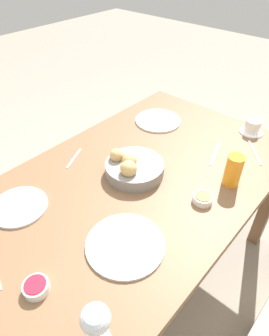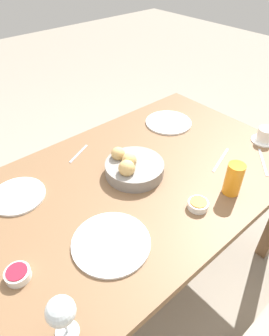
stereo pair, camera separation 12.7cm
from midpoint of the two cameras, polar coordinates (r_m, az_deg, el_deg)
ground_plane at (r=1.84m, az=1.68°, el=-20.14°), size 10.00×10.00×0.00m
dining_table at (r=1.32m, az=2.22°, el=-5.50°), size 1.53×0.90×0.74m
bread_basket at (r=1.27m, az=2.55°, el=0.03°), size 0.25×0.25×0.11m
plate_near_left at (r=1.65m, az=8.73°, el=8.51°), size 0.25×0.25×0.01m
plate_near_right at (r=1.25m, az=-18.66°, el=-5.16°), size 0.21×0.21×0.01m
plate_far_center at (r=1.03m, az=-0.88°, el=-14.25°), size 0.27×0.27×0.01m
juice_glass at (r=1.24m, az=21.19°, el=-2.08°), size 0.07×0.07×0.14m
wine_glass at (r=0.81m, az=-9.01°, el=-25.80°), size 0.08×0.08×0.16m
coffee_cup at (r=1.63m, az=25.70°, el=5.50°), size 0.12×0.12×0.07m
jam_bowl_berry at (r=1.00m, az=-17.84°, el=-18.89°), size 0.08×0.08×0.03m
jam_bowl_honey at (r=1.17m, az=15.10°, el=-6.88°), size 0.08×0.08×0.03m
fork_silver at (r=1.44m, az=18.59°, el=1.41°), size 0.19×0.07×0.00m
knife_silver at (r=1.50m, az=25.55°, el=0.98°), size 0.16×0.14×0.00m
spoon_coffee at (r=1.41m, az=-8.07°, el=2.65°), size 0.14×0.07×0.00m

